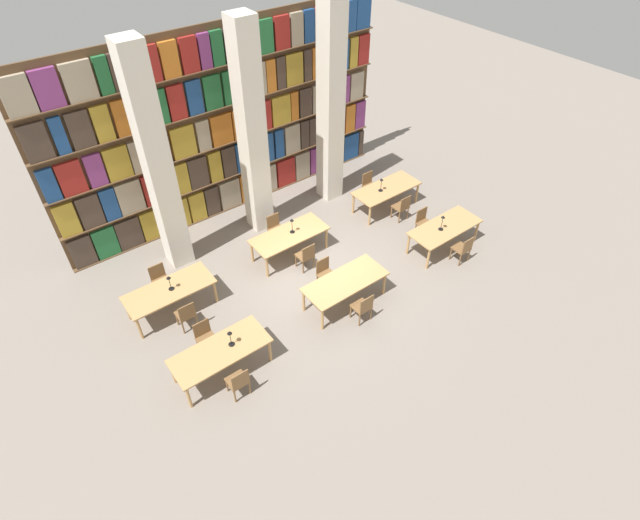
{
  "coord_description": "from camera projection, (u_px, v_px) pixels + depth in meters",
  "views": [
    {
      "loc": [
        -5.81,
        -7.8,
        9.36
      ],
      "look_at": [
        0.0,
        -0.12,
        0.67
      ],
      "focal_mm": 28.0,
      "sensor_mm": 36.0,
      "label": 1
    }
  ],
  "objects": [
    {
      "name": "reading_table_4",
      "position": [
        289.0,
        236.0,
        13.7
      ],
      "size": [
        2.16,
        0.92,
        0.74
      ],
      "color": "tan",
      "rests_on": "ground_plane"
    },
    {
      "name": "chair_11",
      "position": [
        369.0,
        185.0,
        15.94
      ],
      "size": [
        0.42,
        0.4,
        0.87
      ],
      "rotation": [
        0.0,
        0.0,
        3.14
      ],
      "color": "brown",
      "rests_on": "ground_plane"
    },
    {
      "name": "chair_10",
      "position": [
        402.0,
        207.0,
        15.06
      ],
      "size": [
        0.42,
        0.4,
        0.87
      ],
      "color": "brown",
      "rests_on": "ground_plane"
    },
    {
      "name": "chair_5",
      "position": [
        424.0,
        222.0,
        14.51
      ],
      "size": [
        0.42,
        0.4,
        0.87
      ],
      "rotation": [
        0.0,
        0.0,
        3.14
      ],
      "color": "brown",
      "rests_on": "ground_plane"
    },
    {
      "name": "ground_plane",
      "position": [
        317.0,
        276.0,
        13.49
      ],
      "size": [
        40.0,
        40.0,
        0.0
      ],
      "primitive_type": "plane",
      "color": "gray"
    },
    {
      "name": "chair_3",
      "position": [
        325.0,
        273.0,
        12.9
      ],
      "size": [
        0.42,
        0.4,
        0.87
      ],
      "rotation": [
        0.0,
        0.0,
        3.14
      ],
      "color": "brown",
      "rests_on": "ground_plane"
    },
    {
      "name": "desk_lamp_3",
      "position": [
        292.0,
        223.0,
        13.5
      ],
      "size": [
        0.14,
        0.14,
        0.46
      ],
      "color": "black",
      "rests_on": "reading_table_4"
    },
    {
      "name": "pillar_center",
      "position": [
        252.0,
        134.0,
        13.18
      ],
      "size": [
        0.61,
        0.61,
        6.0
      ],
      "color": "silver",
      "rests_on": "ground_plane"
    },
    {
      "name": "chair_7",
      "position": [
        160.0,
        279.0,
        12.73
      ],
      "size": [
        0.42,
        0.4,
        0.87
      ],
      "rotation": [
        0.0,
        0.0,
        3.14
      ],
      "color": "brown",
      "rests_on": "ground_plane"
    },
    {
      "name": "chair_2",
      "position": [
        363.0,
        307.0,
        12.02
      ],
      "size": [
        0.42,
        0.4,
        0.87
      ],
      "color": "brown",
      "rests_on": "ground_plane"
    },
    {
      "name": "reading_table_2",
      "position": [
        445.0,
        229.0,
        13.94
      ],
      "size": [
        2.16,
        0.92,
        0.74
      ],
      "color": "tan",
      "rests_on": "ground_plane"
    },
    {
      "name": "pillar_right",
      "position": [
        331.0,
        108.0,
        14.37
      ],
      "size": [
        0.61,
        0.61,
        6.0
      ],
      "color": "silver",
      "rests_on": "ground_plane"
    },
    {
      "name": "reading_table_5",
      "position": [
        386.0,
        190.0,
        15.38
      ],
      "size": [
        2.16,
        0.92,
        0.74
      ],
      "color": "tan",
      "rests_on": "ground_plane"
    },
    {
      "name": "reading_table_0",
      "position": [
        220.0,
        352.0,
        10.76
      ],
      "size": [
        2.16,
        0.92,
        0.74
      ],
      "color": "tan",
      "rests_on": "ground_plane"
    },
    {
      "name": "bookshelf_bank",
      "position": [
        228.0,
        127.0,
        14.21
      ],
      "size": [
        10.42,
        0.35,
        5.5
      ],
      "color": "brown",
      "rests_on": "ground_plane"
    },
    {
      "name": "chair_9",
      "position": [
        276.0,
        228.0,
        14.29
      ],
      "size": [
        0.42,
        0.4,
        0.87
      ],
      "rotation": [
        0.0,
        0.0,
        3.14
      ],
      "color": "brown",
      "rests_on": "ground_plane"
    },
    {
      "name": "chair_4",
      "position": [
        463.0,
        248.0,
        13.62
      ],
      "size": [
        0.42,
        0.4,
        0.87
      ],
      "color": "brown",
      "rests_on": "ground_plane"
    },
    {
      "name": "pillar_left",
      "position": [
        157.0,
        166.0,
        11.99
      ],
      "size": [
        0.61,
        0.61,
        6.0
      ],
      "color": "silver",
      "rests_on": "ground_plane"
    },
    {
      "name": "desk_lamp_2",
      "position": [
        169.0,
        281.0,
        11.89
      ],
      "size": [
        0.14,
        0.14,
        0.43
      ],
      "color": "black",
      "rests_on": "reading_table_3"
    },
    {
      "name": "chair_1",
      "position": [
        205.0,
        337.0,
        11.33
      ],
      "size": [
        0.42,
        0.4,
        0.87
      ],
      "rotation": [
        0.0,
        0.0,
        3.14
      ],
      "color": "brown",
      "rests_on": "ground_plane"
    },
    {
      "name": "chair_0",
      "position": [
        239.0,
        381.0,
        10.45
      ],
      "size": [
        0.42,
        0.4,
        0.87
      ],
      "color": "brown",
      "rests_on": "ground_plane"
    },
    {
      "name": "reading_table_3",
      "position": [
        169.0,
        291.0,
        12.13
      ],
      "size": [
        2.16,
        0.92,
        0.74
      ],
      "color": "tan",
      "rests_on": "ground_plane"
    },
    {
      "name": "desk_lamp_0",
      "position": [
        230.0,
        336.0,
        10.63
      ],
      "size": [
        0.14,
        0.14,
        0.44
      ],
      "color": "black",
      "rests_on": "reading_table_0"
    },
    {
      "name": "desk_lamp_1",
      "position": [
        443.0,
        220.0,
        13.59
      ],
      "size": [
        0.14,
        0.14,
        0.48
      ],
      "color": "black",
      "rests_on": "reading_table_2"
    },
    {
      "name": "chair_8",
      "position": [
        306.0,
        256.0,
        13.41
      ],
      "size": [
        0.42,
        0.4,
        0.87
      ],
      "color": "brown",
      "rests_on": "ground_plane"
    },
    {
      "name": "chair_6",
      "position": [
        186.0,
        314.0,
        11.84
      ],
      "size": [
        0.42,
        0.4,
        0.87
      ],
      "color": "brown",
      "rests_on": "ground_plane"
    },
    {
      "name": "desk_lamp_4",
      "position": [
        381.0,
        182.0,
        15.01
      ],
      "size": [
        0.14,
        0.14,
        0.44
      ],
      "color": "black",
      "rests_on": "reading_table_5"
    },
    {
      "name": "reading_table_1",
      "position": [
        345.0,
        283.0,
        12.34
      ],
      "size": [
        2.16,
        0.92,
        0.74
      ],
      "color": "tan",
      "rests_on": "ground_plane"
    }
  ]
}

